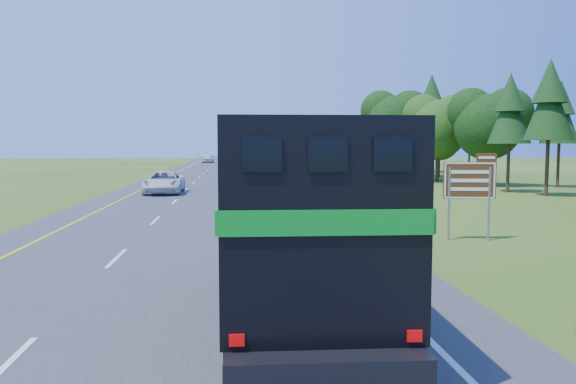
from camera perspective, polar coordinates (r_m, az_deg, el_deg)
name	(u,v)px	position (r m, az deg, el deg)	size (l,w,h in m)	color
road	(214,181)	(57.30, -7.52, 1.12)	(15.00, 260.00, 0.04)	#38383A
lane_markings	(214,181)	(57.30, -7.52, 1.15)	(11.15, 260.00, 0.01)	yellow
horse_truck	(300,219)	(11.27, 1.19, -2.71)	(3.09, 9.11, 3.99)	black
white_suv	(164,182)	(43.01, -12.48, 0.97)	(2.75, 5.96, 1.66)	silver
far_car	(208,158)	(115.75, -8.11, 3.40)	(2.09, 5.19, 1.77)	silver
exit_sign	(470,184)	(22.47, 18.04, 0.79)	(1.95, 0.38, 3.34)	gray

